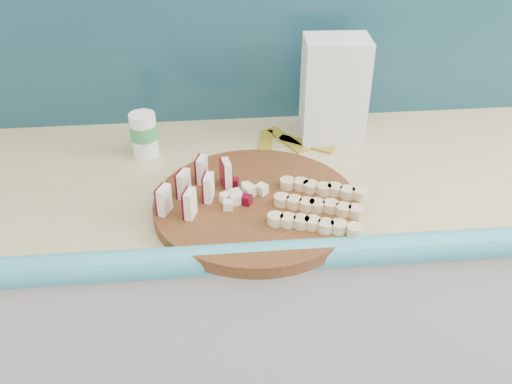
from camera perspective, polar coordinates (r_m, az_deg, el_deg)
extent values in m
cube|color=beige|center=(1.67, 12.59, -11.27)|extent=(2.20, 0.60, 0.88)
cube|color=tan|center=(1.39, 14.86, 2.15)|extent=(2.20, 0.60, 0.03)
cube|color=teal|center=(1.17, 19.36, -5.62)|extent=(2.20, 0.06, 0.03)
cube|color=teal|center=(1.53, 12.94, 16.37)|extent=(2.20, 0.02, 0.50)
cylinder|color=#45200E|center=(1.17, 0.00, -1.34)|extent=(0.54, 0.54, 0.03)
cube|color=#FDECCB|center=(1.13, -9.15, -0.81)|extent=(0.03, 0.04, 0.06)
cube|color=#4E0514|center=(1.13, -9.59, -0.74)|extent=(0.02, 0.04, 0.06)
cube|color=#FDECCB|center=(1.17, -7.20, 0.77)|extent=(0.03, 0.04, 0.06)
cube|color=#4E0514|center=(1.17, -7.64, 0.83)|extent=(0.02, 0.04, 0.06)
cube|color=#FDECCB|center=(1.22, -5.40, 2.24)|extent=(0.03, 0.04, 0.06)
cube|color=#4E0514|center=(1.22, -5.82, 2.29)|extent=(0.02, 0.04, 0.06)
cube|color=#FDECCB|center=(1.11, -6.59, -1.19)|extent=(0.03, 0.04, 0.06)
cube|color=#4E0514|center=(1.11, -7.04, -1.12)|extent=(0.02, 0.04, 0.06)
cube|color=#FDECCB|center=(1.16, -4.71, 0.42)|extent=(0.03, 0.04, 0.06)
cube|color=#4E0514|center=(1.16, -5.15, 0.49)|extent=(0.02, 0.04, 0.06)
cube|color=#FDECCB|center=(1.20, -2.97, 1.92)|extent=(0.03, 0.04, 0.06)
cube|color=#4E0514|center=(1.20, -3.40, 1.97)|extent=(0.02, 0.04, 0.06)
cube|color=beige|center=(1.16, -0.78, -0.28)|extent=(0.02, 0.02, 0.02)
cube|color=beige|center=(1.17, -0.41, -0.07)|extent=(0.02, 0.02, 0.02)
cube|color=#4E0514|center=(1.18, -0.42, 0.32)|extent=(0.02, 0.02, 0.02)
cube|color=beige|center=(1.17, -1.14, 0.08)|extent=(0.02, 0.02, 0.02)
cube|color=beige|center=(1.18, -1.61, 0.24)|extent=(0.02, 0.02, 0.02)
cube|color=beige|center=(1.18, -2.34, 0.16)|extent=(0.02, 0.02, 0.02)
cube|color=beige|center=(1.17, -1.84, -0.23)|extent=(0.02, 0.02, 0.02)
cube|color=beige|center=(1.16, -2.07, -0.56)|extent=(0.02, 0.02, 0.02)
cube|color=#4E0514|center=(1.14, -1.79, -0.98)|extent=(0.02, 0.02, 0.02)
cube|color=beige|center=(1.15, -1.08, -0.63)|extent=(0.02, 0.02, 0.02)
cube|color=beige|center=(1.15, -0.43, -0.69)|extent=(0.02, 0.02, 0.02)
cylinder|color=#D8BE84|center=(1.10, 1.86, -2.60)|extent=(0.03, 0.03, 0.02)
cylinder|color=#D8BE84|center=(1.10, 3.15, -2.79)|extent=(0.03, 0.03, 0.02)
cylinder|color=#D8BE84|center=(1.09, 4.45, -2.97)|extent=(0.03, 0.03, 0.02)
cylinder|color=#D8BE84|center=(1.09, 5.75, -3.16)|extent=(0.03, 0.03, 0.02)
cylinder|color=#D8BE84|center=(1.09, 7.06, -3.35)|extent=(0.03, 0.03, 0.02)
cylinder|color=#D8BE84|center=(1.09, 8.38, -3.53)|extent=(0.03, 0.03, 0.02)
cylinder|color=#D8BE84|center=(1.09, 9.70, -3.71)|extent=(0.03, 0.03, 0.02)
cylinder|color=#D8BE84|center=(1.15, 2.54, -0.79)|extent=(0.03, 0.03, 0.02)
cylinder|color=#D8BE84|center=(1.15, 3.77, -0.96)|extent=(0.03, 0.03, 0.02)
cylinder|color=#D8BE84|center=(1.14, 5.01, -1.13)|extent=(0.03, 0.03, 0.02)
cylinder|color=#D8BE84|center=(1.14, 6.26, -1.31)|extent=(0.03, 0.03, 0.02)
cylinder|color=#D8BE84|center=(1.14, 7.51, -1.48)|extent=(0.03, 0.03, 0.02)
cylinder|color=#D8BE84|center=(1.14, 8.77, -1.66)|extent=(0.03, 0.03, 0.02)
cylinder|color=#D8BE84|center=(1.14, 10.02, -1.83)|extent=(0.03, 0.03, 0.02)
cylinder|color=#D8BE84|center=(1.20, 3.16, 0.87)|extent=(0.03, 0.03, 0.02)
cylinder|color=#D8BE84|center=(1.20, 4.34, 0.71)|extent=(0.03, 0.03, 0.02)
cylinder|color=#D8BE84|center=(1.20, 5.53, 0.55)|extent=(0.03, 0.03, 0.02)
cylinder|color=#D8BE84|center=(1.19, 6.72, 0.38)|extent=(0.03, 0.03, 0.02)
cylinder|color=#D8BE84|center=(1.19, 7.92, 0.22)|extent=(0.03, 0.03, 0.02)
cylinder|color=#D8BE84|center=(1.19, 9.12, 0.06)|extent=(0.03, 0.03, 0.02)
cylinder|color=#D8BE84|center=(1.19, 10.32, -0.11)|extent=(0.03, 0.03, 0.02)
cube|color=silver|center=(1.40, 7.80, 9.99)|extent=(0.16, 0.12, 0.26)
cylinder|color=white|center=(1.38, -11.13, 5.65)|extent=(0.06, 0.06, 0.11)
cylinder|color=#36964E|center=(1.37, -11.17, 5.97)|extent=(0.07, 0.07, 0.04)
cube|color=gold|center=(1.41, 0.99, 4.80)|extent=(0.05, 0.15, 0.01)
cube|color=gold|center=(1.44, 3.06, 5.24)|extent=(0.09, 0.14, 0.01)
cube|color=gold|center=(1.42, 5.02, 4.79)|extent=(0.14, 0.11, 0.01)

